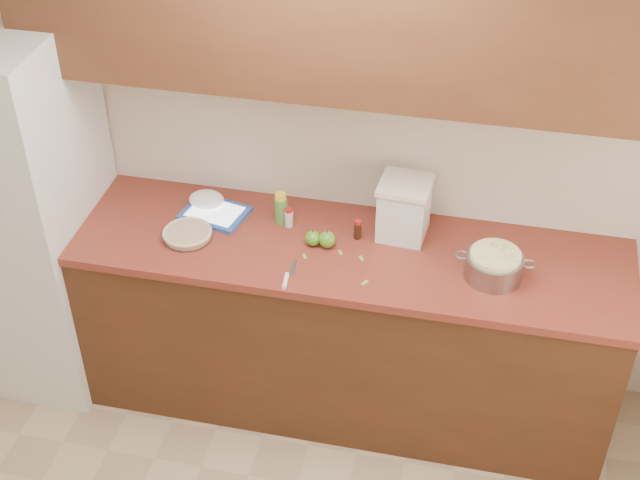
% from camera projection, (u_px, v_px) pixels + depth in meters
% --- Properties ---
extents(room_shell, '(3.60, 3.60, 3.60)m').
position_uv_depth(room_shell, '(215.00, 454.00, 2.48)').
color(room_shell, tan).
rests_on(room_shell, ground).
extents(counter_run, '(2.64, 0.68, 0.92)m').
position_uv_depth(counter_run, '(325.00, 322.00, 4.13)').
color(counter_run, '#482514').
rests_on(counter_run, ground).
extents(upper_cabinets, '(2.60, 0.34, 0.70)m').
position_uv_depth(upper_cabinets, '(334.00, 4.00, 3.34)').
color(upper_cabinets, '#55301A').
rests_on(upper_cabinets, room_shell).
extents(fridge, '(0.70, 0.70, 1.80)m').
position_uv_depth(fridge, '(16.00, 211.00, 4.08)').
color(fridge, silver).
rests_on(fridge, ground).
extents(pie, '(0.22, 0.22, 0.04)m').
position_uv_depth(pie, '(187.00, 234.00, 3.88)').
color(pie, silver).
rests_on(pie, counter_run).
extents(colander, '(0.33, 0.24, 0.12)m').
position_uv_depth(colander, '(494.00, 265.00, 3.65)').
color(colander, gray).
rests_on(colander, counter_run).
extents(flour_canister, '(0.23, 0.23, 0.27)m').
position_uv_depth(flour_canister, '(404.00, 208.00, 3.83)').
color(flour_canister, silver).
rests_on(flour_canister, counter_run).
extents(tablet, '(0.32, 0.27, 0.02)m').
position_uv_depth(tablet, '(215.00, 213.00, 4.02)').
color(tablet, '#244DAD').
rests_on(tablet, counter_run).
extents(paring_knife, '(0.04, 0.20, 0.02)m').
position_uv_depth(paring_knife, '(287.00, 279.00, 3.65)').
color(paring_knife, gray).
rests_on(paring_knife, counter_run).
extents(lemon_bottle, '(0.06, 0.06, 0.15)m').
position_uv_depth(lemon_bottle, '(281.00, 209.00, 3.94)').
color(lemon_bottle, '#4C8C38').
rests_on(lemon_bottle, counter_run).
extents(cinnamon_shaker, '(0.04, 0.04, 0.09)m').
position_uv_depth(cinnamon_shaker, '(289.00, 218.00, 3.93)').
color(cinnamon_shaker, beige).
rests_on(cinnamon_shaker, counter_run).
extents(vanilla_bottle, '(0.03, 0.03, 0.09)m').
position_uv_depth(vanilla_bottle, '(358.00, 230.00, 3.86)').
color(vanilla_bottle, black).
rests_on(vanilla_bottle, counter_run).
extents(mixing_bowl, '(0.20, 0.20, 0.07)m').
position_uv_depth(mixing_bowl, '(408.00, 215.00, 3.96)').
color(mixing_bowl, silver).
rests_on(mixing_bowl, counter_run).
extents(paper_towel, '(0.17, 0.15, 0.07)m').
position_uv_depth(paper_towel, '(206.00, 200.00, 4.06)').
color(paper_towel, white).
rests_on(paper_towel, counter_run).
extents(apple_left, '(0.07, 0.07, 0.08)m').
position_uv_depth(apple_left, '(313.00, 238.00, 3.83)').
color(apple_left, '#4A8B1F').
rests_on(apple_left, counter_run).
extents(apple_center, '(0.07, 0.07, 0.09)m').
position_uv_depth(apple_center, '(327.00, 239.00, 3.82)').
color(apple_center, '#4A8B1F').
rests_on(apple_center, counter_run).
extents(peel_a, '(0.03, 0.03, 0.00)m').
position_uv_depth(peel_a, '(340.00, 253.00, 3.80)').
color(peel_a, '#7BA751').
rests_on(peel_a, counter_run).
extents(peel_b, '(0.03, 0.04, 0.00)m').
position_uv_depth(peel_b, '(361.00, 258.00, 3.77)').
color(peel_b, '#7BA751').
rests_on(peel_b, counter_run).
extents(peel_c, '(0.03, 0.04, 0.00)m').
position_uv_depth(peel_c, '(365.00, 283.00, 3.65)').
color(peel_c, '#7BA751').
rests_on(peel_c, counter_run).
extents(peel_d, '(0.03, 0.03, 0.00)m').
position_uv_depth(peel_d, '(304.00, 256.00, 3.78)').
color(peel_d, '#7BA751').
rests_on(peel_d, counter_run).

